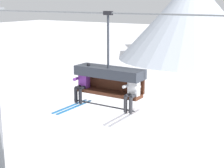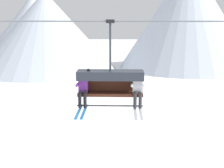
# 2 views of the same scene
# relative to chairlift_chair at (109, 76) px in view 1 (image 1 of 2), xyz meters

# --- Properties ---
(mountain_peak_west) EXTENTS (18.32, 18.32, 11.22)m
(mountain_peak_west) POSITION_rel_chairlift_chair_xyz_m (-14.72, 46.49, -0.33)
(mountain_peak_west) COLOR silver
(mountain_peak_west) RESTS_ON ground_plane
(mountain_peak_central) EXTENTS (20.63, 20.63, 11.32)m
(mountain_peak_central) POSITION_rel_chairlift_chair_xyz_m (-10.91, 38.67, -0.28)
(mountain_peak_central) COLOR silver
(mountain_peak_central) RESTS_ON ground_plane
(lift_cable) EXTENTS (16.72, 0.05, 0.05)m
(lift_cable) POSITION_rel_chairlift_chair_xyz_m (0.92, -0.07, 1.94)
(lift_cable) COLOR slate
(chairlift_chair) EXTENTS (2.27, 0.74, 2.87)m
(chairlift_chair) POSITION_rel_chairlift_chair_xyz_m (0.00, 0.00, 0.00)
(chairlift_chair) COLOR #512819
(skier_purple) EXTENTS (0.48, 1.70, 1.34)m
(skier_purple) POSITION_rel_chairlift_chair_xyz_m (-0.92, -0.21, -0.28)
(skier_purple) COLOR purple
(skier_white) EXTENTS (0.46, 1.70, 1.23)m
(skier_white) POSITION_rel_chairlift_chair_xyz_m (0.92, -0.22, -0.30)
(skier_white) COLOR silver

